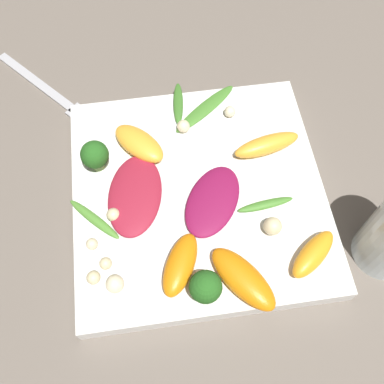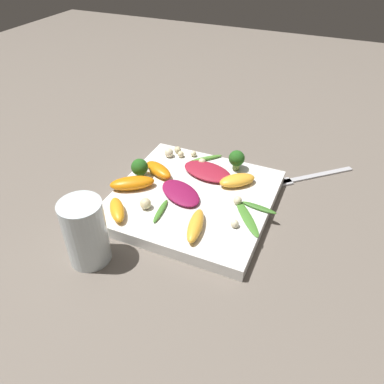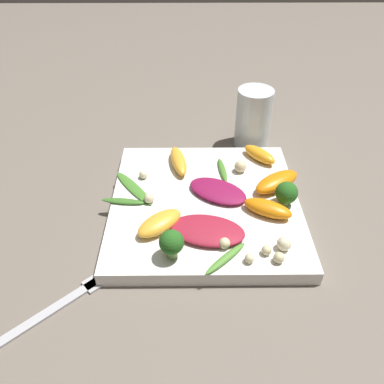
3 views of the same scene
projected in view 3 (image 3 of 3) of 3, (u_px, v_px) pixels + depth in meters
ground_plane at (205, 210)px, 0.55m from camera, size 2.40×2.40×0.00m
plate at (205, 205)px, 0.54m from camera, size 0.27×0.27×0.02m
drinking_glass at (253, 118)px, 0.66m from camera, size 0.06×0.06×0.10m
fork at (63, 302)px, 0.43m from camera, size 0.14×0.13×0.01m
radicchio_leaf_0 at (218, 191)px, 0.54m from camera, size 0.10×0.09×0.01m
radicchio_leaf_1 at (208, 230)px, 0.48m from camera, size 0.11×0.08×0.01m
orange_segment_0 at (268, 208)px, 0.51m from camera, size 0.07×0.05×0.02m
orange_segment_1 at (160, 223)px, 0.49m from camera, size 0.07×0.07×0.02m
orange_segment_2 at (260, 154)px, 0.61m from camera, size 0.06×0.06×0.02m
orange_segment_3 at (277, 182)px, 0.55m from camera, size 0.08×0.07×0.02m
orange_segment_4 at (178, 161)px, 0.59m from camera, size 0.04×0.08×0.02m
broccoli_floret_0 at (286, 193)px, 0.52m from camera, size 0.03×0.03×0.04m
broccoli_floret_1 at (172, 243)px, 0.44m from camera, size 0.03×0.03×0.04m
arugula_sprig_0 at (226, 258)px, 0.45m from camera, size 0.06×0.06×0.01m
arugula_sprig_1 at (134, 188)px, 0.55m from camera, size 0.07×0.09×0.00m
arugula_sprig_2 at (123, 201)px, 0.53m from camera, size 0.06×0.02×0.01m
arugula_sprig_3 at (222, 170)px, 0.59m from camera, size 0.02×0.06×0.01m
macadamia_nut_0 at (240, 166)px, 0.58m from camera, size 0.02×0.02×0.02m
macadamia_nut_1 at (250, 258)px, 0.45m from camera, size 0.01×0.01×0.01m
macadamia_nut_2 at (149, 198)px, 0.53m from camera, size 0.01×0.01×0.01m
macadamia_nut_3 at (284, 244)px, 0.46m from camera, size 0.02×0.02×0.02m
macadamia_nut_4 at (279, 258)px, 0.45m from camera, size 0.01×0.01×0.01m
macadamia_nut_5 at (267, 250)px, 0.46m from camera, size 0.01×0.01×0.01m
macadamia_nut_6 at (143, 174)px, 0.57m from camera, size 0.01×0.01×0.01m
macadamia_nut_7 at (225, 243)px, 0.46m from camera, size 0.01×0.01×0.01m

